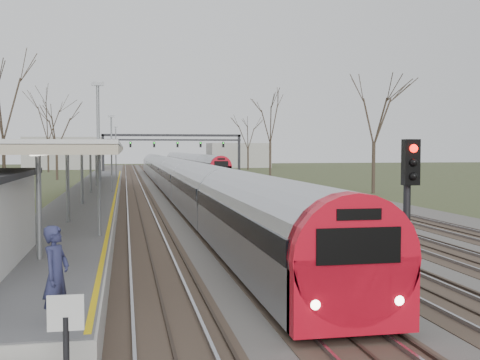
# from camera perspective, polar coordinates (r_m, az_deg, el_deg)

# --- Properties ---
(track_bed) EXTENTS (24.00, 160.00, 0.22)m
(track_bed) POSITION_cam_1_polar(r_m,az_deg,el_deg) (61.70, -4.22, -0.57)
(track_bed) COLOR #474442
(track_bed) RESTS_ON ground
(platform) EXTENTS (3.50, 69.00, 1.00)m
(platform) POSITION_cam_1_polar(r_m,az_deg,el_deg) (43.85, -13.71, -1.53)
(platform) COLOR #9E9B93
(platform) RESTS_ON ground
(canopy) EXTENTS (4.10, 50.00, 3.11)m
(canopy) POSITION_cam_1_polar(r_m,az_deg,el_deg) (39.21, -14.10, 2.96)
(canopy) COLOR slate
(canopy) RESTS_ON platform
(signal_gantry) EXTENTS (21.00, 0.59, 6.08)m
(signal_gantry) POSITION_cam_1_polar(r_m,az_deg,el_deg) (91.44, -6.40, 3.62)
(signal_gantry) COLOR black
(signal_gantry) RESTS_ON ground
(tree_west_far) EXTENTS (5.50, 5.50, 11.33)m
(tree_west_far) POSITION_cam_1_polar(r_m,az_deg,el_deg) (55.26, -21.59, 7.07)
(tree_west_far) COLOR #2D231C
(tree_west_far) RESTS_ON ground
(tree_east_far) EXTENTS (5.00, 5.00, 10.30)m
(tree_east_far) POSITION_cam_1_polar(r_m,az_deg,el_deg) (52.59, 12.60, 6.62)
(tree_east_far) COLOR #2D231C
(tree_east_far) RESTS_ON ground
(train_near) EXTENTS (2.62, 90.21, 3.05)m
(train_near) POSITION_cam_1_polar(r_m,az_deg,el_deg) (55.85, -6.39, 0.50)
(train_near) COLOR #9EA1A7
(train_near) RESTS_ON ground
(train_far) EXTENTS (2.62, 75.21, 3.05)m
(train_far) POSITION_cam_1_polar(r_m,az_deg,el_deg) (109.10, -4.89, 1.72)
(train_far) COLOR #9EA1A7
(train_far) RESTS_ON ground
(passenger) EXTENTS (0.59, 0.70, 1.64)m
(passenger) POSITION_cam_1_polar(r_m,az_deg,el_deg) (10.43, -17.04, -8.62)
(passenger) COLOR #282A4D
(passenger) RESTS_ON platform
(signal_post) EXTENTS (0.35, 0.45, 4.10)m
(signal_post) POSITION_cam_1_polar(r_m,az_deg,el_deg) (13.69, 15.68, -2.02)
(signal_post) COLOR black
(signal_post) RESTS_ON ground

